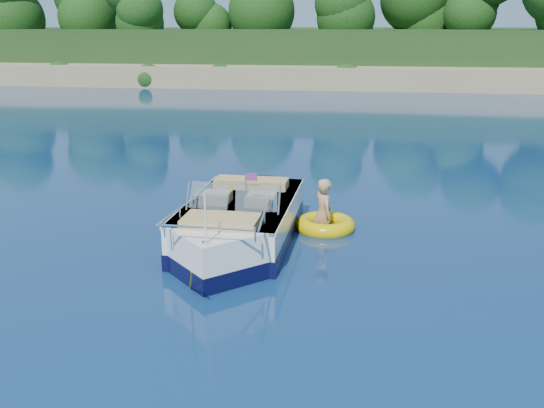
% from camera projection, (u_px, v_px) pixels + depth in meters
% --- Properties ---
extents(ground, '(160.00, 160.00, 0.00)m').
position_uv_depth(ground, '(203.00, 329.00, 8.96)').
color(ground, '#0A1D49').
rests_on(ground, ground).
extents(shoreline, '(170.00, 59.00, 6.00)m').
position_uv_depth(shoreline, '(347.00, 56.00, 69.14)').
color(shoreline, '#8E7852').
rests_on(shoreline, ground).
extents(treeline, '(150.00, 7.12, 8.19)m').
position_uv_depth(treeline, '(339.00, 8.00, 46.27)').
color(treeline, black).
rests_on(treeline, ground).
extents(motorboat, '(2.19, 5.90, 1.96)m').
position_uv_depth(motorboat, '(237.00, 228.00, 12.23)').
color(motorboat, white).
rests_on(motorboat, ground).
extents(tow_tube, '(1.72, 1.72, 0.35)m').
position_uv_depth(tow_tube, '(325.00, 225.00, 13.33)').
color(tow_tube, '#E2BA02').
rests_on(tow_tube, ground).
extents(boy, '(0.78, 0.97, 1.75)m').
position_uv_depth(boy, '(322.00, 230.00, 13.28)').
color(boy, tan).
rests_on(boy, ground).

